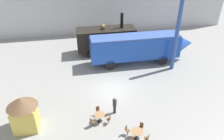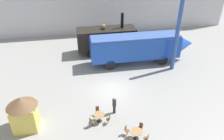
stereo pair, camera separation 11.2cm
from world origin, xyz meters
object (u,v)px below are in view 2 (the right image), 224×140
at_px(streamlined_locomotive, 142,46).
at_px(ticket_kiosk, 23,111).
at_px(steam_locomotive, 106,38).
at_px(cafe_table_near, 136,133).
at_px(cafe_table_mid, 99,116).
at_px(visitor_person, 114,105).

bearing_deg(streamlined_locomotive, ticket_kiosk, -143.83).
bearing_deg(ticket_kiosk, steam_locomotive, 56.02).
height_order(cafe_table_near, cafe_table_mid, cafe_table_near).
relative_size(cafe_table_near, visitor_person, 0.55).
relative_size(steam_locomotive, cafe_table_mid, 8.48).
bearing_deg(cafe_table_near, visitor_person, 109.07).
bearing_deg(steam_locomotive, streamlined_locomotive, -44.55).
bearing_deg(visitor_person, cafe_table_near, -70.93).
bearing_deg(visitor_person, steam_locomotive, 84.24).
distance_m(cafe_table_mid, ticket_kiosk, 5.92).
distance_m(steam_locomotive, cafe_table_mid, 13.24).
relative_size(streamlined_locomotive, cafe_table_mid, 14.16).
xyz_separation_m(cafe_table_mid, visitor_person, (1.42, 0.81, 0.32)).
xyz_separation_m(cafe_table_mid, ticket_kiosk, (-5.81, 0.38, 1.08)).
distance_m(streamlined_locomotive, ticket_kiosk, 15.06).
bearing_deg(ticket_kiosk, streamlined_locomotive, 36.17).
xyz_separation_m(cafe_table_near, visitor_person, (-1.09, 3.15, 0.29)).
bearing_deg(steam_locomotive, visitor_person, -95.76).
height_order(steam_locomotive, visitor_person, steam_locomotive).
distance_m(cafe_table_near, ticket_kiosk, 8.81).
relative_size(cafe_table_mid, visitor_person, 0.53).
bearing_deg(streamlined_locomotive, cafe_table_near, -108.31).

